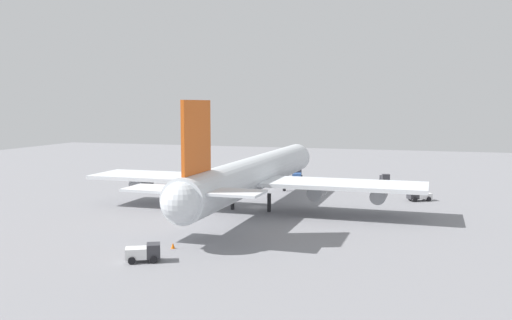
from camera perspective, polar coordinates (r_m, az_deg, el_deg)
ground_plane at (r=106.94m, az=0.00°, el=-4.84°), size 287.81×287.81×0.00m
cargo_airplane at (r=105.59m, az=-0.06°, el=-1.42°), size 71.95×62.61×20.16m
catering_truck at (r=142.65m, az=12.96°, el=-1.85°), size 4.84×3.10×2.42m
maintenance_van at (r=118.47m, az=16.14°, el=-3.45°), size 4.15×5.17×2.41m
pushback_tractor at (r=72.22m, az=-11.32°, el=-9.19°), size 3.87×4.74×2.22m
fuel_truck at (r=147.70m, az=4.20°, el=-1.46°), size 4.81×3.31×2.50m
safety_cone_nose at (r=138.22m, az=3.20°, el=-2.31°), size 0.44×0.44×0.63m
safety_cone_tail at (r=78.01m, az=-8.44°, el=-8.60°), size 0.56×0.56×0.80m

